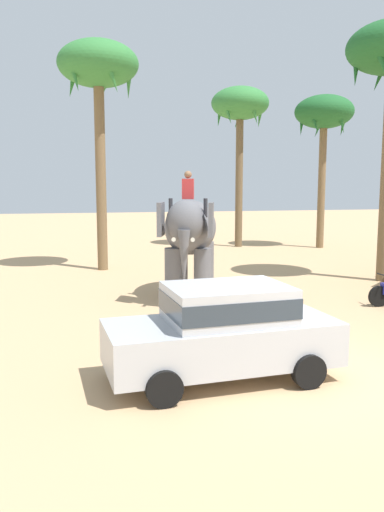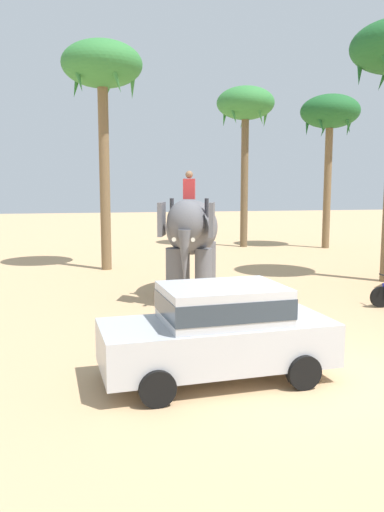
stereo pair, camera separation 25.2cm
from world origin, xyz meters
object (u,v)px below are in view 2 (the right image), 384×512
(car_sedan_foreground, at_px, (219,328))
(elephant_with_mahout, at_px, (191,233))
(palm_tree_behind_elephant, at_px, (330,116))
(palm_tree_far_back, at_px, (102,72))
(palm_tree_left_of_road, at_px, (245,108))

(car_sedan_foreground, height_order, elephant_with_mahout, elephant_with_mahout)
(car_sedan_foreground, xyz_separation_m, elephant_with_mahout, (1.07, 6.94, 1.06))
(palm_tree_behind_elephant, bearing_deg, car_sedan_foreground, -122.46)
(elephant_with_mahout, xyz_separation_m, palm_tree_far_back, (-2.28, 5.88, 5.92))
(elephant_with_mahout, bearing_deg, car_sedan_foreground, -98.79)
(elephant_with_mahout, bearing_deg, palm_tree_behind_elephant, 46.55)
(car_sedan_foreground, relative_size, elephant_with_mahout, 1.04)
(palm_tree_behind_elephant, bearing_deg, elephant_with_mahout, -133.45)
(palm_tree_left_of_road, bearing_deg, palm_tree_behind_elephant, -20.45)
(elephant_with_mahout, distance_m, palm_tree_left_of_road, 14.80)
(car_sedan_foreground, distance_m, elephant_with_mahout, 7.10)
(car_sedan_foreground, xyz_separation_m, palm_tree_behind_elephant, (11.23, 17.66, 6.29))
(car_sedan_foreground, bearing_deg, palm_tree_left_of_road, 70.17)
(palm_tree_far_back, bearing_deg, elephant_with_mahout, -68.77)
(car_sedan_foreground, xyz_separation_m, palm_tree_left_of_road, (6.94, 19.26, 6.78))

